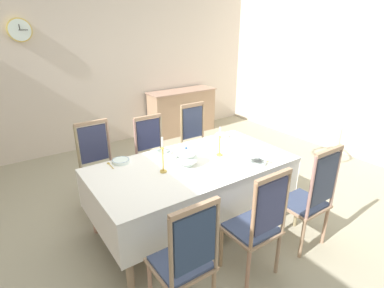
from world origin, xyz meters
name	(u,v)px	position (x,y,z in m)	size (l,w,h in m)	color
ground	(184,215)	(0.00, 0.00, -0.02)	(6.79, 5.68, 0.04)	#A09981
back_wall	(94,56)	(0.00, 2.88, 1.65)	(6.79, 0.08, 3.30)	beige
right_wall	(360,59)	(3.43, 0.00, 1.65)	(0.08, 5.68, 3.30)	beige
dining_table	(193,169)	(0.00, -0.20, 0.70)	(2.19, 1.13, 0.77)	tan
tablecloth	(193,173)	(0.00, -0.20, 0.65)	(2.21, 1.15, 0.45)	white
chair_south_a	(185,259)	(-0.74, -1.17, 0.56)	(0.44, 0.42, 1.09)	tan
chair_north_a	(99,165)	(-0.74, 0.78, 0.56)	(0.44, 0.42, 1.10)	gray
chair_south_b	(257,224)	(0.02, -1.17, 0.56)	(0.44, 0.42, 1.10)	#A27F5C
chair_north_b	(154,153)	(0.02, 0.77, 0.54)	(0.44, 0.42, 1.04)	#9D8259
chair_south_c	(310,197)	(0.75, -1.17, 0.57)	(0.44, 0.42, 1.14)	#9C8564
chair_north_c	(197,141)	(0.75, 0.78, 0.56)	(0.44, 0.42, 1.11)	tan
soup_tureen	(186,157)	(-0.09, -0.20, 0.88)	(0.26, 0.26, 0.21)	white
candlestick_west	(163,158)	(-0.37, -0.20, 0.93)	(0.07, 0.07, 0.38)	gold
candlestick_east	(220,144)	(0.37, -0.20, 0.91)	(0.07, 0.07, 0.35)	gold
bowl_near_left	(258,162)	(0.57, -0.61, 0.79)	(0.19, 0.19, 0.03)	white
bowl_near_right	(121,161)	(-0.64, 0.27, 0.79)	(0.19, 0.19, 0.04)	white
bowl_far_left	(222,135)	(0.78, 0.25, 0.80)	(0.19, 0.19, 0.04)	white
bowl_far_right	(164,152)	(-0.13, 0.21, 0.79)	(0.19, 0.19, 0.03)	white
spoon_primary	(263,160)	(0.69, -0.58, 0.78)	(0.06, 0.17, 0.01)	gold
spoon_secondary	(109,164)	(-0.77, 0.29, 0.78)	(0.03, 0.18, 0.01)	gold
sideboard	(182,112)	(1.63, 2.56, 0.45)	(1.44, 0.48, 0.90)	#A48163
mounted_clock	(20,30)	(-1.09, 2.81, 2.10)	(0.35, 0.06, 0.35)	#D1B251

